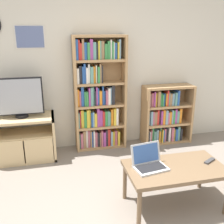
{
  "coord_description": "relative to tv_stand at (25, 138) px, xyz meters",
  "views": [
    {
      "loc": [
        -0.68,
        -1.73,
        1.84
      ],
      "look_at": [
        0.01,
        1.23,
        0.86
      ],
      "focal_mm": 42.0,
      "sensor_mm": 36.0,
      "label": 1
    }
  ],
  "objects": [
    {
      "name": "wall_back",
      "position": [
        1.1,
        0.31,
        0.98
      ],
      "size": [
        6.6,
        0.09,
        2.6
      ],
      "color": "beige",
      "rests_on": "ground_plane"
    },
    {
      "name": "remote_near_laptop",
      "position": [
        2.03,
        -1.48,
        0.16
      ],
      "size": [
        0.16,
        0.12,
        0.02
      ],
      "rotation": [
        0.0,
        0.0,
        2.07
      ],
      "color": "#38383A",
      "rests_on": "coffee_table"
    },
    {
      "name": "tv_stand",
      "position": [
        0.0,
        0.0,
        0.0
      ],
      "size": [
        0.87,
        0.49,
        0.64
      ],
      "color": "tan",
      "rests_on": "ground_plane"
    },
    {
      "name": "bookshelf_short",
      "position": [
        2.22,
        0.13,
        0.13
      ],
      "size": [
        0.81,
        0.32,
        0.96
      ],
      "color": "tan",
      "rests_on": "ground_plane"
    },
    {
      "name": "coffee_table",
      "position": [
        1.62,
        -1.5,
        0.1
      ],
      "size": [
        1.03,
        0.57,
        0.47
      ],
      "color": "brown",
      "rests_on": "ground_plane"
    },
    {
      "name": "bookshelf_tall",
      "position": [
        1.11,
        0.16,
        0.52
      ],
      "size": [
        0.78,
        0.25,
        1.75
      ],
      "color": "tan",
      "rests_on": "ground_plane"
    },
    {
      "name": "laptop",
      "position": [
        1.35,
        -1.43,
        0.21
      ],
      "size": [
        0.36,
        0.3,
        0.24
      ],
      "rotation": [
        0.0,
        0.0,
        0.16
      ],
      "color": "#B7BABC",
      "rests_on": "coffee_table"
    },
    {
      "name": "television",
      "position": [
        -0.01,
        0.02,
        0.6
      ],
      "size": [
        0.62,
        0.18,
        0.56
      ],
      "color": "black",
      "rests_on": "tv_stand"
    }
  ]
}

